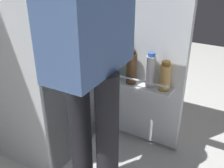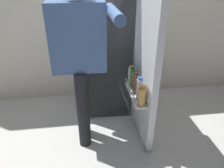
% 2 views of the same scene
% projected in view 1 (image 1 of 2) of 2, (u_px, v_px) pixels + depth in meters
% --- Properties ---
extents(ground_plane, '(5.89, 5.89, 0.00)m').
position_uv_depth(ground_plane, '(110.00, 162.00, 1.85)').
color(ground_plane, silver).
extents(refrigerator, '(0.68, 1.24, 1.71)m').
position_uv_depth(refrigerator, '(42.00, 30.00, 1.71)').
color(refrigerator, silver).
rests_on(refrigerator, ground_plane).
extents(person, '(0.54, 0.78, 1.63)m').
position_uv_depth(person, '(91.00, 34.00, 1.17)').
color(person, black).
rests_on(person, ground_plane).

